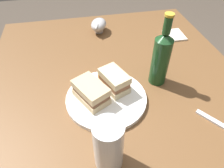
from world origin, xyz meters
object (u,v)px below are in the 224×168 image
Objects in this scene: pint_glass at (109,147)px; gravy_boat at (99,25)px; fork at (224,126)px; plate at (106,98)px; sandwich_half_left at (114,81)px; sandwich_half_right at (91,92)px; cider_bottle at (161,57)px; napkin at (174,35)px.

gravy_boat is (0.69, -0.08, -0.03)m from pint_glass.
gravy_boat is 0.73× the size of fork.
sandwich_half_left is (0.04, -0.04, 0.04)m from plate.
pint_glass reaches higher than sandwich_half_left.
sandwich_half_right is 0.48m from gravy_boat.
napkin is (0.30, -0.21, -0.11)m from cider_bottle.
gravy_boat reaches higher than plate.
fork is at bearing -115.70° from sandwich_half_right.
sandwich_half_left is 0.38m from fork.
sandwich_half_right reaches higher than fork.
napkin is at bearing -34.63° from cider_bottle.
gravy_boat is 0.45m from cider_bottle.
pint_glass is at bearing 171.38° from plate.
sandwich_half_left reaches higher than gravy_boat.
napkin is (0.36, -0.41, -0.00)m from plate.
fork is at bearing -119.04° from plate.
cider_bottle reaches higher than plate.
plate is at bearing 130.84° from napkin.
cider_bottle is at bearing -7.63° from fork.
cider_bottle is at bearing -158.80° from gravy_boat.
fork is at bearing -84.82° from pint_glass.
napkin is 0.61× the size of fork.
pint_glass is 0.58× the size of cider_bottle.
plate reaches higher than fork.
cider_bottle is 0.30m from fork.
sandwich_half_left reaches higher than plate.
pint_glass is at bearing 139.14° from cider_bottle.
sandwich_half_left is at bearing -66.91° from sandwich_half_right.
sandwich_half_left is 0.09m from sandwich_half_right.
sandwich_half_left is 0.80× the size of pint_glass.
fork is (-0.54, 0.08, -0.00)m from napkin.
napkin is at bearing -107.06° from gravy_boat.
gravy_boat is at bearing 72.94° from napkin.
sandwich_half_right is (-0.00, 0.05, 0.04)m from plate.
cider_bottle is 1.49× the size of fork.
fork is (-0.24, -0.13, -0.11)m from cider_bottle.
napkin is at bearing -49.70° from sandwich_half_left.
gravy_boat is at bearing -6.69° from pint_glass.
plate is 0.23m from pint_glass.
napkin is at bearing -43.48° from fork.
plate is at bearing -89.92° from sandwich_half_right.
pint_glass is 0.38m from fork.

